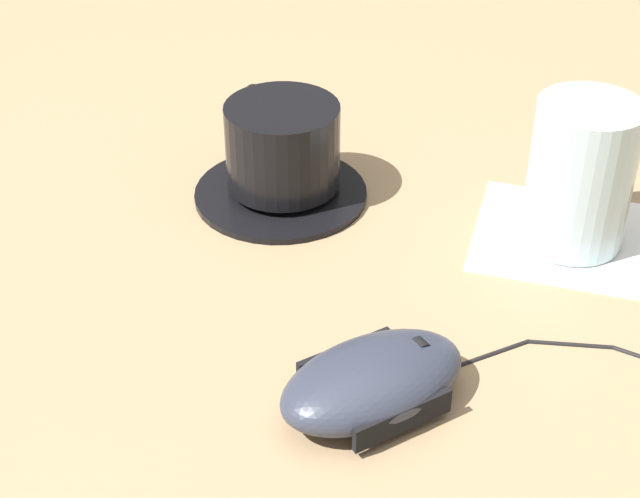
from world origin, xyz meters
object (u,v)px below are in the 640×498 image
Objects in this scene: coffee_cup at (281,144)px; computer_mouse at (373,381)px; drinking_glass at (581,174)px; saucer at (281,191)px.

computer_mouse is at bearing -37.54° from coffee_cup.
drinking_glass reaches higher than coffee_cup.
drinking_glass is at bearing 86.25° from computer_mouse.
coffee_cup is at bearing -159.32° from drinking_glass.
coffee_cup is 0.24m from computer_mouse.
coffee_cup reaches higher than saucer.
saucer is at bearing -157.73° from drinking_glass.
saucer is 0.23m from computer_mouse.
computer_mouse is at bearing -93.75° from drinking_glass.
coffee_cup is 1.04× the size of drinking_glass.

